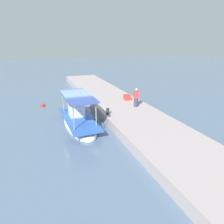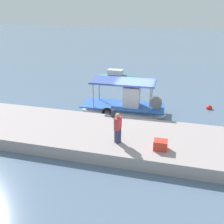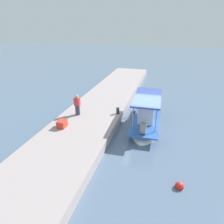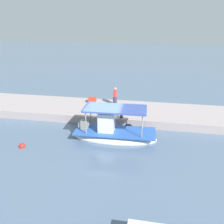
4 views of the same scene
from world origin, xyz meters
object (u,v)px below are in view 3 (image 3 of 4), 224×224
Objects in this scene: main_fishing_boat at (146,121)px; cargo_crate at (62,124)px; mooring_bollard at (118,111)px; fisherman_near_bollard at (77,106)px; marker_buoy at (179,186)px.

cargo_crate is at bearing -61.28° from main_fishing_boat.
mooring_bollard is (-0.25, -2.25, 0.48)m from main_fishing_boat.
fisherman_near_bollard is 3.16m from mooring_bollard.
fisherman_near_bollard reaches higher than mooring_bollard.
fisherman_near_bollard is at bearing -124.11° from marker_buoy.
main_fishing_boat is 6.16m from cargo_crate.
fisherman_near_bollard is at bearing -71.06° from mooring_bollard.
main_fishing_boat reaches higher than fisherman_near_bollard.
marker_buoy is at bearing 36.85° from mooring_bollard.
main_fishing_boat is 3.74× the size of fisherman_near_bollard.
marker_buoy is (5.87, 2.34, -0.35)m from main_fishing_boat.
main_fishing_boat is at bearing 98.33° from fisherman_near_bollard.
marker_buoy is at bearing 21.68° from main_fishing_boat.
mooring_bollard is at bearing -96.37° from main_fishing_boat.
cargo_crate is 1.56× the size of marker_buoy.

